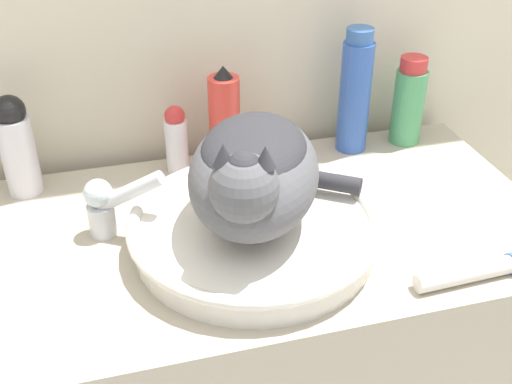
{
  "coord_description": "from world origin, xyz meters",
  "views": [
    {
      "loc": [
        -0.19,
        -0.57,
        1.51
      ],
      "look_at": [
        0.02,
        0.2,
        1.0
      ],
      "focal_mm": 45.0,
      "sensor_mm": 36.0,
      "label": 1
    }
  ],
  "objects_px": {
    "spray_bottle_trigger": "(225,121)",
    "mouthwash_bottle": "(409,102)",
    "lotion_bottle_white": "(17,146)",
    "cat": "(254,170)",
    "cream_tube": "(471,273)",
    "faucet": "(108,203)",
    "deodorant_stick": "(176,139)",
    "shampoo_bottle_tall": "(355,93)"
  },
  "relations": [
    {
      "from": "spray_bottle_trigger",
      "to": "mouthwash_bottle",
      "type": "bearing_deg",
      "value": 0.0
    },
    {
      "from": "lotion_bottle_white",
      "to": "spray_bottle_trigger",
      "type": "relative_size",
      "value": 0.93
    },
    {
      "from": "mouthwash_bottle",
      "to": "spray_bottle_trigger",
      "type": "xyz_separation_m",
      "value": [
        -0.37,
        -0.0,
        0.01
      ]
    },
    {
      "from": "cat",
      "to": "cream_tube",
      "type": "xyz_separation_m",
      "value": [
        0.29,
        -0.16,
        -0.13
      ]
    },
    {
      "from": "faucet",
      "to": "cream_tube",
      "type": "distance_m",
      "value": 0.56
    },
    {
      "from": "faucet",
      "to": "deodorant_stick",
      "type": "xyz_separation_m",
      "value": [
        0.14,
        0.17,
        0.01
      ]
    },
    {
      "from": "lotion_bottle_white",
      "to": "shampoo_bottle_tall",
      "type": "xyz_separation_m",
      "value": [
        0.62,
        -0.0,
        0.03
      ]
    },
    {
      "from": "mouthwash_bottle",
      "to": "shampoo_bottle_tall",
      "type": "bearing_deg",
      "value": -180.0
    },
    {
      "from": "cat",
      "to": "shampoo_bottle_tall",
      "type": "relative_size",
      "value": 1.35
    },
    {
      "from": "shampoo_bottle_tall",
      "to": "cream_tube",
      "type": "xyz_separation_m",
      "value": [
        0.01,
        -0.43,
        -0.1
      ]
    },
    {
      "from": "deodorant_stick",
      "to": "cream_tube",
      "type": "xyz_separation_m",
      "value": [
        0.36,
        -0.43,
        -0.05
      ]
    },
    {
      "from": "cat",
      "to": "cream_tube",
      "type": "height_order",
      "value": "cat"
    },
    {
      "from": "mouthwash_bottle",
      "to": "shampoo_bottle_tall",
      "type": "xyz_separation_m",
      "value": [
        -0.12,
        -0.0,
        0.03
      ]
    },
    {
      "from": "deodorant_stick",
      "to": "shampoo_bottle_tall",
      "type": "bearing_deg",
      "value": 0.0
    },
    {
      "from": "lotion_bottle_white",
      "to": "cream_tube",
      "type": "relative_size",
      "value": 1.07
    },
    {
      "from": "lotion_bottle_white",
      "to": "cat",
      "type": "bearing_deg",
      "value": -37.89
    },
    {
      "from": "lotion_bottle_white",
      "to": "cream_tube",
      "type": "distance_m",
      "value": 0.77
    },
    {
      "from": "lotion_bottle_white",
      "to": "cream_tube",
      "type": "xyz_separation_m",
      "value": [
        0.63,
        -0.43,
        -0.08
      ]
    },
    {
      "from": "shampoo_bottle_tall",
      "to": "spray_bottle_trigger",
      "type": "xyz_separation_m",
      "value": [
        -0.26,
        -0.0,
        -0.03
      ]
    },
    {
      "from": "mouthwash_bottle",
      "to": "spray_bottle_trigger",
      "type": "relative_size",
      "value": 0.89
    },
    {
      "from": "faucet",
      "to": "spray_bottle_trigger",
      "type": "height_order",
      "value": "spray_bottle_trigger"
    },
    {
      "from": "mouthwash_bottle",
      "to": "shampoo_bottle_tall",
      "type": "relative_size",
      "value": 0.73
    },
    {
      "from": "mouthwash_bottle",
      "to": "spray_bottle_trigger",
      "type": "distance_m",
      "value": 0.37
    },
    {
      "from": "deodorant_stick",
      "to": "lotion_bottle_white",
      "type": "bearing_deg",
      "value": 180.0
    },
    {
      "from": "shampoo_bottle_tall",
      "to": "mouthwash_bottle",
      "type": "bearing_deg",
      "value": 0.0
    },
    {
      "from": "cat",
      "to": "faucet",
      "type": "bearing_deg",
      "value": -93.31
    },
    {
      "from": "cat",
      "to": "spray_bottle_trigger",
      "type": "height_order",
      "value": "cat"
    },
    {
      "from": "cream_tube",
      "to": "cat",
      "type": "bearing_deg",
      "value": 151.47
    },
    {
      "from": "cream_tube",
      "to": "lotion_bottle_white",
      "type": "bearing_deg",
      "value": 146.08
    },
    {
      "from": "cat",
      "to": "cream_tube",
      "type": "relative_size",
      "value": 1.91
    },
    {
      "from": "deodorant_stick",
      "to": "spray_bottle_trigger",
      "type": "bearing_deg",
      "value": -0.0
    },
    {
      "from": "mouthwash_bottle",
      "to": "shampoo_bottle_tall",
      "type": "distance_m",
      "value": 0.12
    },
    {
      "from": "lotion_bottle_white",
      "to": "faucet",
      "type": "bearing_deg",
      "value": -51.59
    },
    {
      "from": "faucet",
      "to": "shampoo_bottle_tall",
      "type": "bearing_deg",
      "value": 42.43
    },
    {
      "from": "cat",
      "to": "cream_tube",
      "type": "bearing_deg",
      "value": 83.16
    },
    {
      "from": "faucet",
      "to": "cream_tube",
      "type": "relative_size",
      "value": 0.75
    },
    {
      "from": "spray_bottle_trigger",
      "to": "cat",
      "type": "bearing_deg",
      "value": -93.52
    },
    {
      "from": "lotion_bottle_white",
      "to": "mouthwash_bottle",
      "type": "relative_size",
      "value": 1.04
    },
    {
      "from": "mouthwash_bottle",
      "to": "cat",
      "type": "bearing_deg",
      "value": -145.16
    },
    {
      "from": "cat",
      "to": "shampoo_bottle_tall",
      "type": "xyz_separation_m",
      "value": [
        0.27,
        0.27,
        -0.02
      ]
    },
    {
      "from": "spray_bottle_trigger",
      "to": "cream_tube",
      "type": "bearing_deg",
      "value": -57.76
    },
    {
      "from": "faucet",
      "to": "lotion_bottle_white",
      "type": "bearing_deg",
      "value": 151.25
    }
  ]
}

